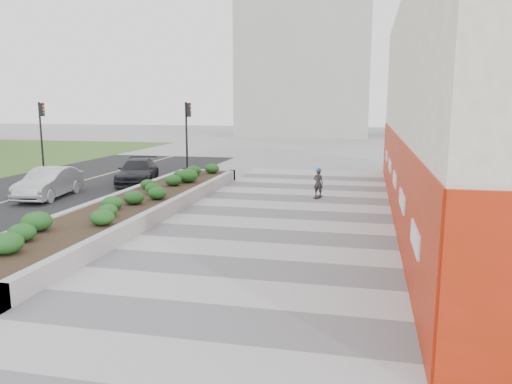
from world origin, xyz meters
TOP-DOWN VIEW (x-y plane):
  - ground at (0.00, 0.00)m, footprint 160.00×160.00m
  - walkway at (0.00, 3.00)m, footprint 8.00×36.00m
  - building at (6.98, 8.98)m, footprint 6.04×24.08m
  - planter at (-5.50, 7.00)m, footprint 3.00×18.00m
  - traffic_signal_near at (-7.23, 17.50)m, footprint 0.33×0.28m
  - traffic_signal_far at (-16.43, 17.00)m, footprint 0.33×0.28m
  - distant_bldg_north_l at (-5.00, 55.00)m, footprint 16.00×12.00m
  - distant_bldg_north_r at (15.00, 60.00)m, footprint 14.00×10.00m
  - manhole_cover at (0.50, 3.00)m, footprint 0.44×0.44m
  - skateboarder at (0.92, 11.75)m, footprint 0.48×0.75m
  - car_silver at (-10.67, 9.20)m, footprint 1.90×4.18m
  - car_dark at (-8.63, 13.74)m, footprint 2.92×4.69m

SIDE VIEW (x-z plane):
  - ground at x=0.00m, z-range 0.00..0.00m
  - manhole_cover at x=0.50m, z-range 0.00..0.01m
  - walkway at x=0.00m, z-range 0.00..0.01m
  - planter at x=-5.50m, z-range -0.03..0.87m
  - car_dark at x=-8.63m, z-range 0.00..1.27m
  - car_silver at x=-10.67m, z-range 0.00..1.33m
  - skateboarder at x=0.92m, z-range 0.01..1.36m
  - traffic_signal_near at x=-7.23m, z-range 0.66..4.86m
  - traffic_signal_far at x=-16.43m, z-range 0.66..4.86m
  - building at x=6.98m, z-range -0.02..7.98m
  - distant_bldg_north_l at x=-5.00m, z-range 0.00..20.00m
  - distant_bldg_north_r at x=15.00m, z-range 0.00..24.00m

